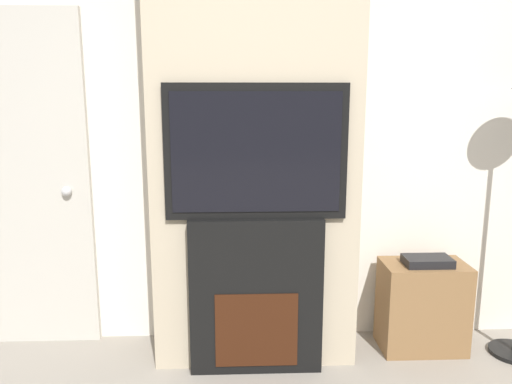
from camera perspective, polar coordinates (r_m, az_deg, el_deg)
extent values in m
cube|color=silver|center=(3.06, -0.32, 7.54)|extent=(6.00, 0.06, 2.70)
cube|color=tan|center=(2.82, -0.16, 7.23)|extent=(1.15, 0.41, 2.70)
cube|color=black|center=(2.84, 0.00, -11.68)|extent=(0.73, 0.14, 0.89)
cube|color=#33160A|center=(2.85, 0.06, -15.54)|extent=(0.45, 0.01, 0.43)
cube|color=black|center=(2.63, 0.00, 4.59)|extent=(0.96, 0.06, 0.71)
cube|color=black|center=(2.60, 0.03, 4.50)|extent=(0.89, 0.01, 0.63)
cube|color=brown|center=(3.28, 18.47, -12.27)|extent=(0.50, 0.30, 0.55)
cube|color=black|center=(3.14, 19.00, -7.48)|extent=(0.28, 0.17, 0.05)
cube|color=#BCB7AD|center=(3.32, -25.76, 0.87)|extent=(0.89, 0.04, 2.03)
sphere|color=silver|center=(3.17, -20.85, 0.09)|extent=(0.06, 0.06, 0.06)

